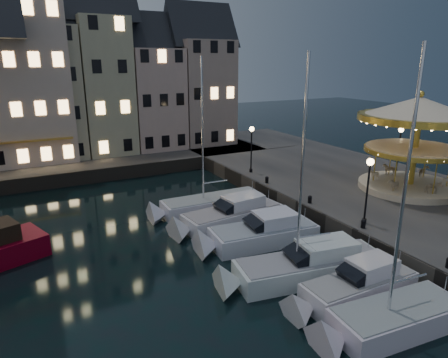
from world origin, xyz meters
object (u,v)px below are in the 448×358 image
motorboat_d (258,235)px  motorboat_e (228,217)px  motorboat_c (303,267)px  bollard_c (310,199)px  bollard_b (363,223)px  motorboat_f (206,206)px  motorboat_b (353,289)px  streetlamp_c (251,143)px  streetlamp_d (399,144)px  motorboat_a (387,322)px  bollard_d (267,179)px  carousel (417,126)px  streetlamp_b (368,182)px

motorboat_d → motorboat_e: same height
motorboat_c → bollard_c: bearing=48.6°
bollard_b → motorboat_d: motorboat_d is taller
motorboat_f → motorboat_b: bearing=-85.1°
motorboat_b → motorboat_c: bearing=105.5°
motorboat_c → motorboat_b: bearing=-74.5°
bollard_b → motorboat_d: size_ratio=0.07×
streetlamp_c → streetlamp_d: bearing=-29.9°
motorboat_a → bollard_c: bearing=65.6°
streetlamp_c → bollard_c: (-0.60, -9.00, -2.41)m
bollard_b → motorboat_a: motorboat_a is taller
bollard_d → motorboat_a: (-5.17, -16.88, -1.06)m
streetlamp_c → carousel: bearing=-50.3°
motorboat_b → motorboat_d: bearing=95.2°
motorboat_a → motorboat_b: size_ratio=1.67×
streetlamp_d → motorboat_f: 18.31m
streetlamp_b → motorboat_d: streetlamp_b is taller
bollard_c → streetlamp_b: bearing=-82.4°
streetlamp_d → motorboat_b: 20.49m
streetlamp_c → bollard_c: streetlamp_c is taller
streetlamp_c → bollard_b: 14.22m
motorboat_a → streetlamp_c: bearing=74.2°
motorboat_d → motorboat_f: 6.49m
motorboat_d → motorboat_f: size_ratio=0.66×
motorboat_b → motorboat_c: (-0.76, 2.74, 0.04)m
streetlamp_d → motorboat_d: streetlamp_d is taller
motorboat_e → streetlamp_d: bearing=2.2°
carousel → motorboat_c: bearing=-160.5°
bollard_b → motorboat_a: bearing=-129.0°
motorboat_b → motorboat_e: bearing=94.8°
streetlamp_b → motorboat_a: size_ratio=0.36×
motorboat_b → bollard_b: bearing=40.0°
bollard_d → motorboat_f: size_ratio=0.05×
streetlamp_c → motorboat_d: bearing=-119.4°
streetlamp_b → motorboat_d: 7.46m
motorboat_e → motorboat_c: bearing=-89.0°
motorboat_b → motorboat_f: motorboat_f is taller
motorboat_a → motorboat_b: (0.44, 2.41, 0.10)m
streetlamp_d → bollard_b: bearing=-147.8°
streetlamp_c → bollard_b: (-0.60, -14.00, -2.41)m
streetlamp_c → motorboat_e: streetlamp_c is taller
bollard_d → motorboat_d: bearing=-127.1°
motorboat_d → carousel: bearing=2.2°
streetlamp_c → streetlamp_d: size_ratio=1.00×
motorboat_b → carousel: carousel is taller
motorboat_c → motorboat_d: size_ratio=1.55×
bollard_b → motorboat_c: 5.71m
bollard_d → motorboat_d: motorboat_d is taller
bollard_d → motorboat_f: 6.06m
bollard_b → motorboat_c: (-5.50, -1.23, -0.92)m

